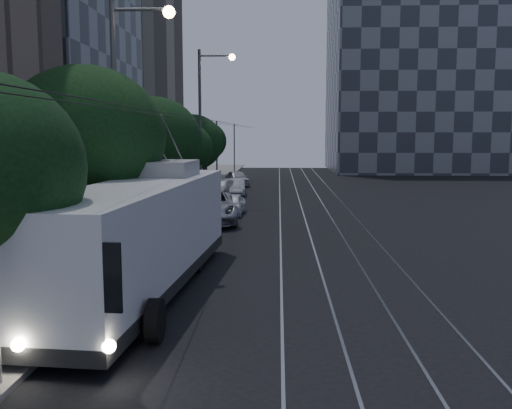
{
  "coord_description": "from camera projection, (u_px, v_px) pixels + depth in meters",
  "views": [
    {
      "loc": [
        0.16,
        -20.41,
        5.04
      ],
      "look_at": [
        -0.76,
        3.13,
        2.02
      ],
      "focal_mm": 40.0,
      "sensor_mm": 36.0,
      "label": 1
    }
  ],
  "objects": [
    {
      "name": "ground",
      "position": [
        273.0,
        270.0,
        20.88
      ],
      "size": [
        120.0,
        120.0,
        0.0
      ],
      "primitive_type": "plane",
      "color": "black",
      "rests_on": "ground"
    },
    {
      "name": "sidewalk",
      "position": [
        172.0,
        201.0,
        40.98
      ],
      "size": [
        5.0,
        90.0,
        0.15
      ],
      "primitive_type": "cube",
      "color": "slate",
      "rests_on": "ground"
    },
    {
      "name": "tram_rails",
      "position": [
        311.0,
        203.0,
        40.6
      ],
      "size": [
        4.52,
        90.0,
        0.02
      ],
      "color": "#9D9DA5",
      "rests_on": "ground"
    },
    {
      "name": "overhead_wires",
      "position": [
        206.0,
        154.0,
        40.46
      ],
      "size": [
        2.23,
        90.0,
        6.0
      ],
      "color": "black",
      "rests_on": "ground"
    },
    {
      "name": "building_glass_mid",
      "position": [
        18.0,
        17.0,
        41.72
      ],
      "size": [
        14.4,
        18.4,
        26.8
      ],
      "color": "#343942",
      "rests_on": "ground"
    },
    {
      "name": "building_tan_far",
      "position": [
        100.0,
        15.0,
        61.04
      ],
      "size": [
        14.4,
        22.4,
        34.8
      ],
      "color": "gray",
      "rests_on": "ground"
    },
    {
      "name": "building_distant_right",
      "position": [
        418.0,
        77.0,
        73.17
      ],
      "size": [
        22.0,
        18.0,
        24.0
      ],
      "primitive_type": "cube",
      "color": "#343942",
      "rests_on": "ground"
    },
    {
      "name": "trolleybus",
      "position": [
        142.0,
        235.0,
        17.82
      ],
      "size": [
        3.79,
        13.45,
        5.63
      ],
      "rotation": [
        0.0,
        0.0,
        -0.08
      ],
      "color": "silver",
      "rests_on": "ground"
    },
    {
      "name": "pickup_silver",
      "position": [
        208.0,
        206.0,
        31.81
      ],
      "size": [
        4.0,
        7.03,
        1.85
      ],
      "primitive_type": "imported",
      "rotation": [
        0.0,
        0.0,
        0.14
      ],
      "color": "#A1A3A8",
      "rests_on": "ground"
    },
    {
      "name": "car_white_a",
      "position": [
        231.0,
        204.0,
        34.78
      ],
      "size": [
        1.71,
        3.81,
        1.27
      ],
      "primitive_type": "imported",
      "rotation": [
        0.0,
        0.0,
        -0.06
      ],
      "color": "white",
      "rests_on": "ground"
    },
    {
      "name": "car_white_b",
      "position": [
        221.0,
        188.0,
        44.22
      ],
      "size": [
        3.18,
        4.97,
        1.34
      ],
      "primitive_type": "imported",
      "rotation": [
        0.0,
        0.0,
        -0.31
      ],
      "color": "silver",
      "rests_on": "ground"
    },
    {
      "name": "car_white_c",
      "position": [
        236.0,
        187.0,
        45.47
      ],
      "size": [
        1.68,
        4.03,
        1.3
      ],
      "primitive_type": "imported",
      "rotation": [
        0.0,
        0.0,
        0.08
      ],
      "color": "#B3B3B7",
      "rests_on": "ground"
    },
    {
      "name": "car_white_d",
      "position": [
        237.0,
        178.0,
        53.39
      ],
      "size": [
        2.91,
        4.52,
        1.43
      ],
      "primitive_type": "imported",
      "rotation": [
        0.0,
        0.0,
        0.32
      ],
      "color": "#B5B4B9",
      "rests_on": "ground"
    },
    {
      "name": "tree_1",
      "position": [
        86.0,
        138.0,
        20.53
      ],
      "size": [
        5.74,
        5.74,
        7.42
      ],
      "color": "#2D2119",
      "rests_on": "ground"
    },
    {
      "name": "tree_2",
      "position": [
        153.0,
        141.0,
        30.46
      ],
      "size": [
        5.26,
        5.26,
        6.92
      ],
      "color": "#2D2119",
      "rests_on": "ground"
    },
    {
      "name": "tree_3",
      "position": [
        184.0,
        149.0,
        39.97
      ],
      "size": [
        4.13,
        4.13,
        5.74
      ],
      "color": "#2D2119",
      "rests_on": "ground"
    },
    {
      "name": "tree_4",
      "position": [
        192.0,
        142.0,
        47.26
      ],
      "size": [
        5.16,
        5.16,
        6.49
      ],
      "color": "#2D2119",
      "rests_on": "ground"
    },
    {
      "name": "tree_5",
      "position": [
        205.0,
        141.0,
        54.06
      ],
      "size": [
        4.17,
        4.17,
        6.03
      ],
      "color": "#2D2119",
      "rests_on": "ground"
    },
    {
      "name": "streetlamp_near",
      "position": [
        126.0,
        108.0,
        20.72
      ],
      "size": [
        2.37,
        0.44,
        9.75
      ],
      "color": "#525355",
      "rests_on": "ground"
    },
    {
      "name": "streetlamp_far",
      "position": [
        206.0,
        113.0,
        38.77
      ],
      "size": [
        2.53,
        0.44,
        10.53
      ],
      "color": "#525355",
      "rests_on": "ground"
    }
  ]
}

